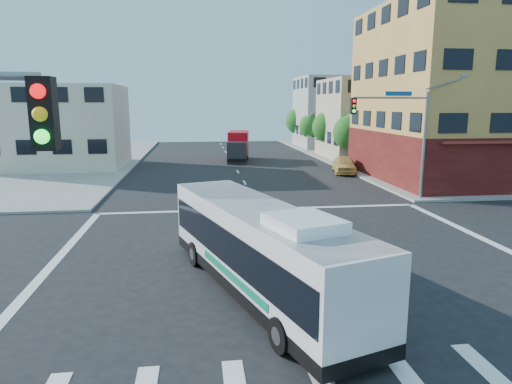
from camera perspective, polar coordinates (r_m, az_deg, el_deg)
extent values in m
plane|color=black|center=(18.46, 4.75, -8.80)|extent=(120.00, 120.00, 0.00)
cube|color=gray|center=(65.11, 29.25, 4.15)|extent=(50.00, 50.00, 0.15)
cube|color=gold|center=(42.68, 26.91, 10.84)|extent=(18.00, 15.00, 14.00)
cube|color=#5E1C15|center=(42.89, 26.33, 4.17)|extent=(18.09, 15.08, 4.00)
cube|color=tan|center=(55.05, 14.92, 8.81)|extent=(12.00, 10.00, 9.00)
cube|color=#9D9C98|center=(68.21, 10.46, 9.76)|extent=(12.00, 10.00, 10.00)
cube|color=beige|center=(48.87, -23.34, 7.47)|extent=(12.00, 10.00, 8.00)
cylinder|color=gray|center=(31.46, 20.24, 5.31)|extent=(0.18, 0.18, 7.00)
cylinder|color=gray|center=(30.04, 16.54, 11.23)|extent=(5.01, 0.62, 0.12)
cube|color=black|center=(28.89, 12.07, 10.47)|extent=(0.32, 0.30, 1.00)
sphere|color=#FF0C0C|center=(28.73, 12.21, 11.06)|extent=(0.20, 0.20, 0.20)
sphere|color=yellow|center=(28.73, 12.19, 10.46)|extent=(0.20, 0.20, 0.20)
sphere|color=#19FF33|center=(28.73, 12.16, 9.87)|extent=(0.20, 0.20, 0.20)
cube|color=navy|center=(30.29, 17.41, 11.65)|extent=(1.80, 0.22, 0.28)
cube|color=gray|center=(32.84, 24.54, 13.10)|extent=(0.50, 0.22, 0.14)
cube|color=black|center=(6.99, -24.98, 8.85)|extent=(0.32, 0.30, 1.00)
sphere|color=#FF0C0C|center=(6.83, -25.61, 11.30)|extent=(0.20, 0.20, 0.20)
sphere|color=yellow|center=(6.83, -25.40, 8.79)|extent=(0.20, 0.20, 0.20)
sphere|color=#19FF33|center=(6.84, -25.20, 6.29)|extent=(0.20, 0.20, 0.20)
cylinder|color=#332012|center=(47.87, 11.63, 4.43)|extent=(0.28, 0.28, 1.92)
sphere|color=#205B1A|center=(47.66, 11.74, 7.30)|extent=(3.60, 3.60, 3.60)
sphere|color=#205B1A|center=(47.47, 12.36, 8.35)|extent=(2.52, 2.52, 2.52)
cylinder|color=#332012|center=(55.45, 8.95, 5.42)|extent=(0.28, 0.28, 1.99)
sphere|color=#205B1A|center=(55.27, 9.03, 8.02)|extent=(3.80, 3.80, 3.80)
sphere|color=#205B1A|center=(55.06, 9.56, 8.98)|extent=(2.66, 2.66, 2.66)
cylinder|color=#332012|center=(63.14, 6.92, 6.09)|extent=(0.28, 0.28, 1.89)
sphere|color=#205B1A|center=(62.99, 6.97, 8.18)|extent=(3.40, 3.40, 3.40)
sphere|color=#205B1A|center=(62.77, 7.41, 8.94)|extent=(2.38, 2.38, 2.38)
cylinder|color=#332012|center=(70.89, 5.33, 6.71)|extent=(0.28, 0.28, 2.03)
sphere|color=#205B1A|center=(70.75, 5.37, 8.82)|extent=(4.00, 4.00, 4.00)
sphere|color=#205B1A|center=(70.51, 5.76, 9.62)|extent=(2.80, 2.80, 2.80)
cube|color=black|center=(15.40, 0.43, -10.88)|extent=(5.62, 11.22, 0.41)
cube|color=white|center=(15.02, 0.44, -6.90)|extent=(5.60, 11.19, 2.61)
cube|color=black|center=(14.97, 0.44, -6.31)|extent=(5.55, 10.89, 1.15)
cube|color=black|center=(19.87, -6.39, -2.30)|extent=(2.06, 0.71, 1.24)
cube|color=#E5590C|center=(19.71, -6.47, 0.31)|extent=(1.68, 0.58, 0.26)
cube|color=white|center=(14.68, 0.45, -2.24)|extent=(5.49, 10.97, 0.11)
cube|color=white|center=(12.28, 6.04, -3.88)|extent=(2.18, 2.42, 0.33)
cube|color=#0E7750|center=(14.40, -3.07, -10.53)|extent=(1.57, 4.81, 0.26)
cube|color=#0E7750|center=(15.38, 5.21, -9.12)|extent=(1.57, 4.81, 0.26)
cylinder|color=black|center=(18.11, -7.62, -7.66)|extent=(0.55, 0.99, 0.95)
cylinder|color=#99999E|center=(18.08, -8.01, -7.71)|extent=(0.18, 0.47, 0.48)
cylinder|color=black|center=(18.85, -1.22, -6.82)|extent=(0.55, 0.99, 0.95)
cylinder|color=#99999E|center=(18.90, -0.86, -6.77)|extent=(0.18, 0.47, 0.48)
cylinder|color=black|center=(12.11, 3.11, -17.43)|extent=(0.55, 0.99, 0.95)
cylinder|color=#99999E|center=(12.06, 2.54, -17.56)|extent=(0.18, 0.47, 0.48)
cylinder|color=black|center=(13.19, 11.82, -15.16)|extent=(0.55, 0.99, 0.95)
cylinder|color=#99999E|center=(13.26, 12.28, -15.03)|extent=(0.18, 0.47, 0.48)
cube|color=#232327|center=(48.32, -2.37, 4.93)|extent=(2.28, 2.21, 2.30)
cube|color=black|center=(47.45, -2.43, 5.24)|extent=(1.85, 0.33, 0.88)
cube|color=red|center=(51.59, -2.19, 6.10)|extent=(2.78, 5.20, 2.65)
cube|color=black|center=(50.67, -2.24, 4.45)|extent=(2.90, 7.28, 0.27)
cylinder|color=black|center=(48.63, -3.45, 4.11)|extent=(0.37, 0.91, 0.88)
cylinder|color=black|center=(48.53, -1.26, 4.12)|extent=(0.37, 0.91, 0.88)
cylinder|color=black|center=(51.17, -3.26, 4.46)|extent=(0.37, 0.91, 0.88)
cylinder|color=black|center=(51.08, -1.17, 4.46)|extent=(0.37, 0.91, 0.88)
cylinder|color=black|center=(53.36, -3.10, 4.73)|extent=(0.37, 0.91, 0.88)
cylinder|color=black|center=(53.28, -1.10, 4.73)|extent=(0.37, 0.91, 0.88)
imported|color=#E4B95D|center=(42.32, 10.97, 3.40)|extent=(2.83, 4.98, 1.60)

